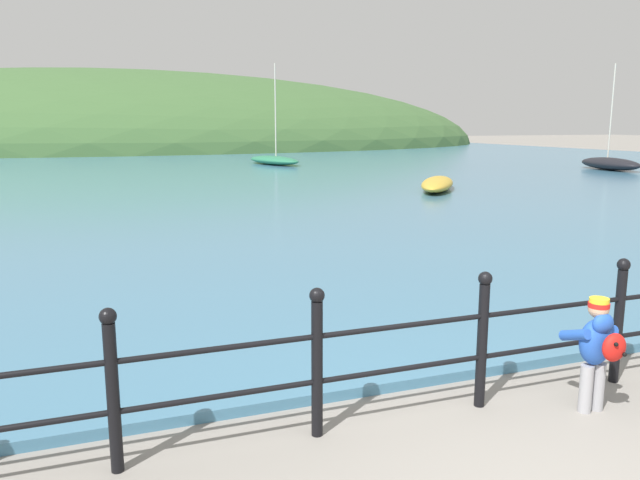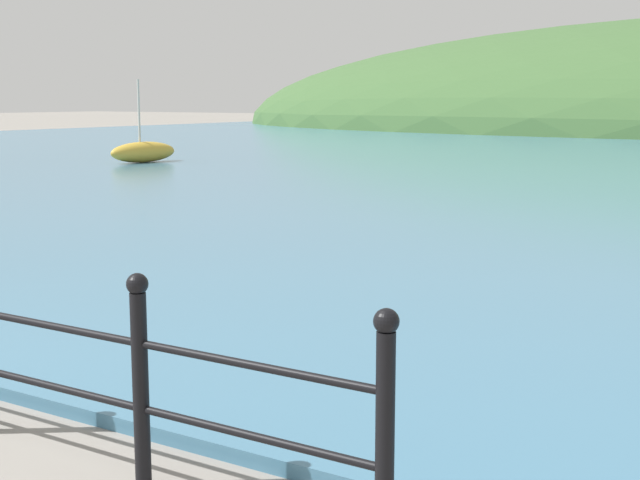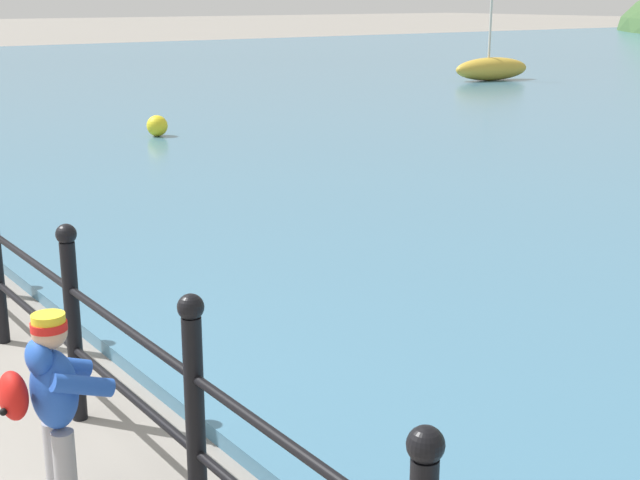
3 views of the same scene
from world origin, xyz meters
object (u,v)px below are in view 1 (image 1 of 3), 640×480
at_px(child_in_coat, 597,344).
at_px(boat_red_dinghy, 274,160).
at_px(boat_far_left, 437,184).
at_px(boat_green_fishing, 610,163).

relative_size(child_in_coat, boat_red_dinghy, 0.18).
xyz_separation_m(child_in_coat, boat_far_left, (7.53, 15.26, -0.28)).
relative_size(child_in_coat, boat_green_fishing, 0.19).
bearing_deg(boat_green_fishing, boat_far_left, -157.57).
xyz_separation_m(boat_far_left, boat_red_dinghy, (-1.60, 15.22, 0.04)).
height_order(boat_green_fishing, boat_red_dinghy, boat_red_dinghy).
relative_size(child_in_coat, boat_far_left, 0.25).
xyz_separation_m(child_in_coat, boat_red_dinghy, (5.93, 30.48, -0.24)).
bearing_deg(boat_red_dinghy, child_in_coat, -101.02).
bearing_deg(boat_far_left, boat_red_dinghy, 96.00).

